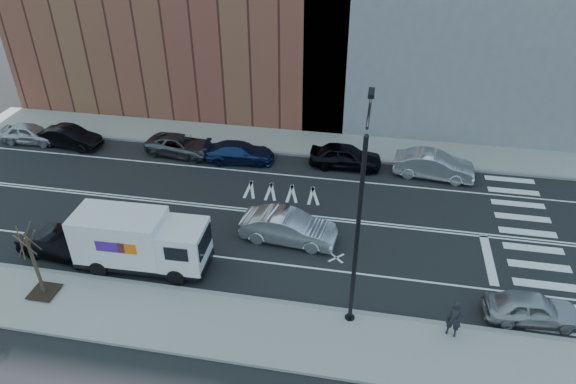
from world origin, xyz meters
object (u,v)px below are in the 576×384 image
(near_parked_front, at_px, (532,308))
(fedex_van, at_px, (140,241))
(far_parked_a, at_px, (30,133))
(far_parked_b, at_px, (71,137))
(pedestrian, at_px, (455,319))
(driving_sedan, at_px, (289,227))

(near_parked_front, bearing_deg, fedex_van, 85.05)
(fedex_van, xyz_separation_m, far_parked_a, (-13.48, 11.14, -0.85))
(fedex_van, distance_m, far_parked_a, 17.51)
(far_parked_b, xyz_separation_m, pedestrian, (24.88, -13.03, 0.32))
(far_parked_b, bearing_deg, near_parked_front, -105.02)
(far_parked_a, distance_m, pedestrian, 30.98)
(driving_sedan, bearing_deg, pedestrian, -118.65)
(far_parked_b, distance_m, driving_sedan, 18.64)
(near_parked_front, height_order, pedestrian, pedestrian)
(fedex_van, height_order, far_parked_a, fedex_van)
(near_parked_front, bearing_deg, driving_sedan, 68.30)
(fedex_van, bearing_deg, far_parked_b, 131.40)
(fedex_van, xyz_separation_m, pedestrian, (14.59, -1.95, -0.51))
(far_parked_a, relative_size, pedestrian, 2.32)
(far_parked_a, bearing_deg, near_parked_front, -111.98)
(fedex_van, bearing_deg, pedestrian, -9.07)
(driving_sedan, xyz_separation_m, near_parked_front, (11.36, -3.65, -0.14))
(fedex_van, distance_m, driving_sedan, 7.48)
(far_parked_b, xyz_separation_m, near_parked_front, (28.31, -11.42, -0.04))
(far_parked_a, height_order, near_parked_front, far_parked_a)
(far_parked_b, xyz_separation_m, driving_sedan, (16.95, -7.76, 0.11))
(fedex_van, relative_size, far_parked_b, 1.50)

